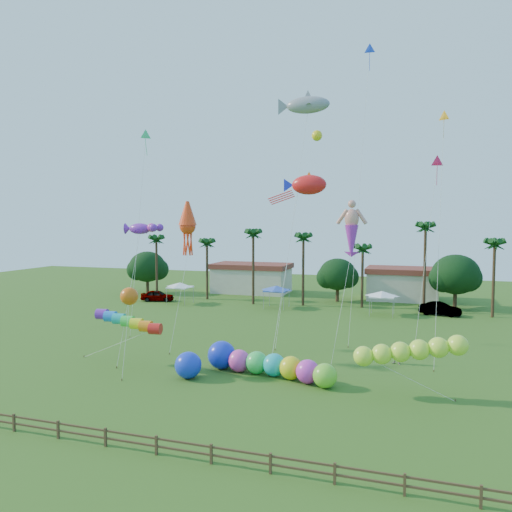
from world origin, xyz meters
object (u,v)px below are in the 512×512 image
(car_b, at_px, (440,309))
(spectator_b, at_px, (397,353))
(caterpillar_inflatable, at_px, (265,364))
(blue_ball, at_px, (188,365))
(car_a, at_px, (157,296))

(car_b, height_order, spectator_b, spectator_b)
(caterpillar_inflatable, height_order, blue_ball, caterpillar_inflatable)
(caterpillar_inflatable, xyz_separation_m, blue_ball, (-5.30, -2.38, 0.07))
(caterpillar_inflatable, bearing_deg, car_a, 143.45)
(car_b, height_order, caterpillar_inflatable, caterpillar_inflatable)
(car_b, xyz_separation_m, spectator_b, (-4.11, -23.89, 0.10))
(spectator_b, distance_m, caterpillar_inflatable, 11.36)
(car_a, xyz_separation_m, caterpillar_inflatable, (25.63, -28.99, 0.12))
(blue_ball, bearing_deg, spectator_b, 30.56)
(blue_ball, bearing_deg, caterpillar_inflatable, 24.15)
(spectator_b, relative_size, blue_ball, 0.91)
(car_a, xyz_separation_m, car_b, (39.17, 1.22, 0.01))
(car_b, relative_size, caterpillar_inflatable, 0.46)
(spectator_b, height_order, blue_ball, blue_ball)
(car_b, bearing_deg, caterpillar_inflatable, 167.33)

